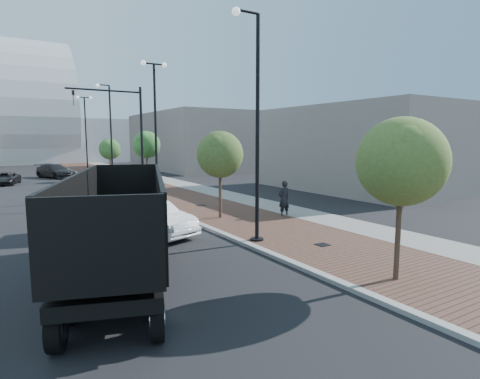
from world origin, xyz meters
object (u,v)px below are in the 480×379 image
dark_car_mid (5,179)px  pedestrian (284,199)px  dump_truck (127,215)px  white_sedan (150,217)px

dark_car_mid → pedestrian: pedestrian is taller
dark_car_mid → pedestrian: 29.37m
dump_truck → white_sedan: bearing=69.1°
white_sedan → pedestrian: bearing=-19.3°
dark_car_mid → pedestrian: size_ratio=2.05×
dump_truck → white_sedan: 2.43m
white_sedan → dark_car_mid: (-5.19, 26.45, -0.22)m
dump_truck → white_sedan: dump_truck is taller
pedestrian → white_sedan: bearing=-5.5°
dump_truck → dark_car_mid: dump_truck is taller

